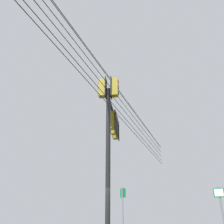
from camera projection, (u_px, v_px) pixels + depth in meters
name	position (u px, v px, depth m)	size (l,w,h in m)	color
signal_mast_assembly	(111.00, 126.00, 11.70)	(4.13, 1.23, 7.56)	black
route_sign_primary	(123.00, 213.00, 11.09)	(0.23, 0.23, 2.79)	slate
route_sign_secondary	(223.00, 214.00, 8.80)	(0.21, 0.34, 2.49)	slate
overhead_wire_span	(116.00, 98.00, 12.25)	(18.69, 8.82, 2.32)	black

